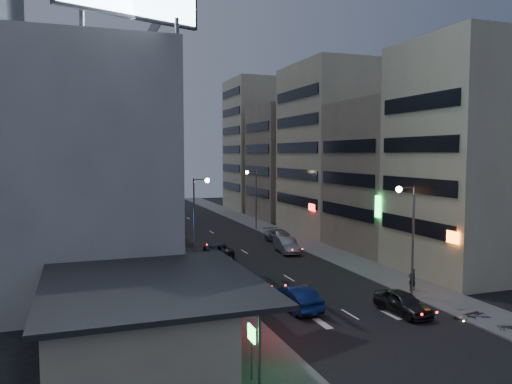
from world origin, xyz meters
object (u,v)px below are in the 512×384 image
scooter_silver_b (469,307)px  parked_car_right_far (280,236)px  parked_car_right_near (403,303)px  scooter_blue (488,308)px  road_car_blue (295,297)px  parked_car_right_mid (286,245)px  parked_car_left (218,250)px  person (412,279)px  road_car_silver (223,266)px  scooter_black_b (477,302)px

scooter_silver_b → parked_car_right_far: bearing=-5.3°
parked_car_right_near → scooter_blue: size_ratio=2.65×
parked_car_right_far → road_car_blue: size_ratio=1.05×
parked_car_right_mid → parked_car_left: 7.38m
parked_car_right_far → person: 22.60m
person → scooter_blue: size_ratio=1.01×
road_car_silver → parked_car_right_far: bearing=-119.6°
parked_car_left → scooter_black_b: bearing=117.4°
road_car_blue → scooter_silver_b: (10.02, -5.10, -0.19)m
parked_car_left → road_car_silver: road_car_silver is taller
parked_car_left → scooter_silver_b: parked_car_left is taller
parked_car_right_near → road_car_silver: road_car_silver is taller
road_car_blue → person: 10.17m
person → scooter_black_b: (0.78, -5.70, -0.24)m
scooter_blue → scooter_silver_b: bearing=76.7°
parked_car_right_far → scooter_black_b: parked_car_right_far is taller
parked_car_right_near → parked_car_left: parked_car_right_near is taller
person → scooter_blue: 6.70m
scooter_blue → scooter_black_b: bearing=23.5°
person → scooter_silver_b: 6.03m
scooter_blue → scooter_black_b: 0.95m
person → scooter_silver_b: size_ratio=1.01×
person → scooter_black_b: size_ratio=0.85×
scooter_black_b → road_car_silver: bearing=29.3°
road_car_silver → scooter_silver_b: bearing=137.3°
parked_car_right_near → person: size_ratio=2.63×
scooter_blue → scooter_black_b: scooter_black_b is taller
parked_car_right_mid → parked_car_right_far: size_ratio=0.93×
parked_car_left → person: (10.52, -17.29, 0.26)m
parked_car_left → parked_car_right_near: bearing=108.4°
parked_car_right_far → road_car_blue: 24.98m
road_car_silver → person: size_ratio=3.48×
parked_car_left → scooter_black_b: (11.29, -22.99, 0.02)m
parked_car_left → parked_car_right_mid: bearing=178.3°
parked_car_right_far → road_car_blue: bearing=-116.9°
road_car_blue → person: bearing=-179.4°
scooter_blue → road_car_silver: bearing=58.8°
road_car_blue → road_car_silver: road_car_silver is taller
parked_car_right_mid → scooter_black_b: size_ratio=2.44×
scooter_silver_b → person: bearing=-9.3°
road_car_silver → scooter_black_b: bearing=139.9°
parked_car_right_mid → scooter_blue: size_ratio=2.90×
person → scooter_blue: person is taller
parked_car_right_mid → person: 17.20m
parked_car_right_far → person: (1.58, -22.54, 0.20)m
road_car_blue → road_car_silver: size_ratio=0.85×
road_car_blue → scooter_blue: bearing=147.8°
parked_car_right_far → person: person is taller
parked_car_right_near → person: person is taller
parked_car_right_near → parked_car_left: (-6.63, 21.49, -0.05)m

